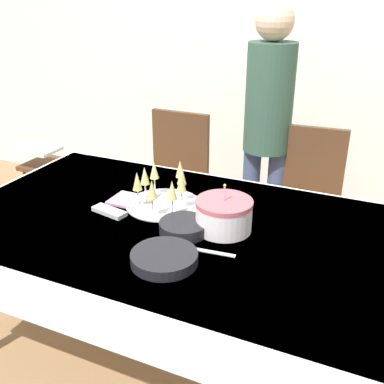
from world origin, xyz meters
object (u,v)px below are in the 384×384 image
Objects in this scene: plate_stack_dessert at (184,227)px; high_chair at (47,175)px; dining_chair_far_right at (304,203)px; plate_stack_main at (164,258)px; dining_chair_far_left at (174,180)px; champagne_tray at (163,189)px; person_standing at (268,119)px; birthday_cake at (224,215)px.

plate_stack_dessert is 1.68m from high_chair.
dining_chair_far_right reaches higher than plate_stack_main.
dining_chair_far_left reaches higher than plate_stack_main.
dining_chair_far_left is 0.90m from champagne_tray.
plate_stack_main is (-0.29, -1.20, 0.24)m from dining_chair_far_right.
plate_stack_main is 0.15× the size of person_standing.
person_standing is (0.24, 0.88, 0.14)m from champagne_tray.
high_chair is (-1.59, 0.70, -0.34)m from birthday_cake.
champagne_tray is at bearing -124.07° from dining_chair_far_right.
person_standing is at bearing 158.66° from dining_chair_far_right.
plate_stack_main is at bearing -82.19° from plate_stack_dessert.
high_chair is (-1.50, -0.28, -0.50)m from person_standing.
dining_chair_far_left is at bearing 113.47° from champagne_tray.
dining_chair_far_left is 0.59× the size of person_standing.
plate_stack_dessert is (-0.03, 0.24, 0.00)m from plate_stack_main.
birthday_cake is at bearing 32.52° from plate_stack_dessert.
dining_chair_far_left is 0.86m from dining_chair_far_right.
birthday_cake is 0.35m from plate_stack_main.
birthday_cake is 1.00m from person_standing.
high_chair is at bearing -174.37° from dining_chair_far_right.
dining_chair_far_right is 0.54m from person_standing.
dining_chair_far_left is 3.85× the size of plate_stack_main.
plate_stack_dessert reaches higher than plate_stack_main.
dining_chair_far_right is (0.86, -0.00, 0.00)m from dining_chair_far_left.
dining_chair_far_right is at bearing 55.93° from champagne_tray.
dining_chair_far_right is 3.85× the size of plate_stack_main.
person_standing reaches higher than birthday_cake.
dining_chair_far_left is 0.74m from person_standing.
high_chair is at bearing 145.32° from plate_stack_main.
dining_chair_far_right is 1.26m from plate_stack_main.
dining_chair_far_right reaches higher than plate_stack_dessert.
dining_chair_far_left is 1.35m from plate_stack_main.
person_standing is (0.05, 1.07, 0.20)m from plate_stack_dessert.
dining_chair_far_right is 1.05m from plate_stack_dessert.
dining_chair_far_right is at bearing 71.23° from plate_stack_dessert.
plate_stack_main is 1.33m from person_standing.
birthday_cake is 0.35m from champagne_tray.
person_standing is at bearing 89.36° from plate_stack_main.
dining_chair_far_right is 0.59× the size of person_standing.
dining_chair_far_left is at bearing 127.59° from birthday_cake.
person_standing is (0.01, 1.31, 0.21)m from plate_stack_main.
dining_chair_far_left is 1.14m from birthday_cake.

